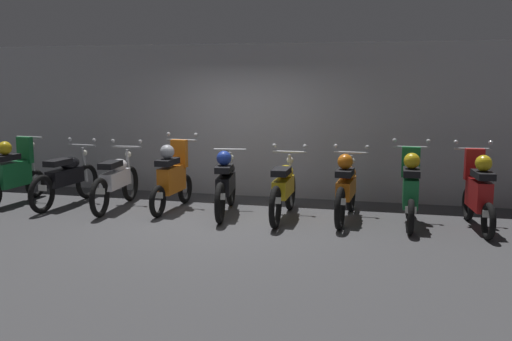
# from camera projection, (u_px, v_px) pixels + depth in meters

# --- Properties ---
(ground_plane) EXTENTS (80.00, 80.00, 0.00)m
(ground_plane) POSITION_uv_depth(u_px,v_px,m) (216.00, 222.00, 9.33)
(ground_plane) COLOR #424244
(back_wall) EXTENTS (16.00, 0.30, 2.87)m
(back_wall) POSITION_uv_depth(u_px,v_px,m) (252.00, 120.00, 11.27)
(back_wall) COLOR #ADADB2
(back_wall) RESTS_ON ground
(motorbike_slot_0) EXTENTS (0.56, 1.68, 1.18)m
(motorbike_slot_0) POSITION_uv_depth(u_px,v_px,m) (14.00, 172.00, 10.59)
(motorbike_slot_0) COLOR black
(motorbike_slot_0) RESTS_ON ground
(motorbike_slot_1) EXTENTS (0.59, 1.95, 1.15)m
(motorbike_slot_1) POSITION_uv_depth(u_px,v_px,m) (66.00, 178.00, 10.46)
(motorbike_slot_1) COLOR black
(motorbike_slot_1) RESTS_ON ground
(motorbike_slot_2) EXTENTS (0.59, 1.95, 1.15)m
(motorbike_slot_2) POSITION_uv_depth(u_px,v_px,m) (116.00, 180.00, 10.20)
(motorbike_slot_2) COLOR black
(motorbike_slot_2) RESTS_ON ground
(motorbike_slot_3) EXTENTS (0.59, 1.68, 1.29)m
(motorbike_slot_3) POSITION_uv_depth(u_px,v_px,m) (172.00, 177.00, 10.08)
(motorbike_slot_3) COLOR black
(motorbike_slot_3) RESTS_ON ground
(motorbike_slot_4) EXTENTS (0.56, 1.94, 1.08)m
(motorbike_slot_4) POSITION_uv_depth(u_px,v_px,m) (226.00, 183.00, 9.77)
(motorbike_slot_4) COLOR black
(motorbike_slot_4) RESTS_ON ground
(motorbike_slot_5) EXTENTS (0.59, 1.95, 1.15)m
(motorbike_slot_5) POSITION_uv_depth(u_px,v_px,m) (284.00, 188.00, 9.48)
(motorbike_slot_5) COLOR black
(motorbike_slot_5) RESTS_ON ground
(motorbike_slot_6) EXTENTS (0.59, 1.95, 1.15)m
(motorbike_slot_6) POSITION_uv_depth(u_px,v_px,m) (346.00, 187.00, 9.37)
(motorbike_slot_6) COLOR black
(motorbike_slot_6) RESTS_ON ground
(motorbike_slot_7) EXTENTS (0.59, 1.68, 1.29)m
(motorbike_slot_7) POSITION_uv_depth(u_px,v_px,m) (410.00, 189.00, 9.03)
(motorbike_slot_7) COLOR black
(motorbike_slot_7) RESTS_ON ground
(motorbike_slot_8) EXTENTS (0.59, 1.68, 1.29)m
(motorbike_slot_8) POSITION_uv_depth(u_px,v_px,m) (478.00, 192.00, 8.79)
(motorbike_slot_8) COLOR black
(motorbike_slot_8) RESTS_ON ground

